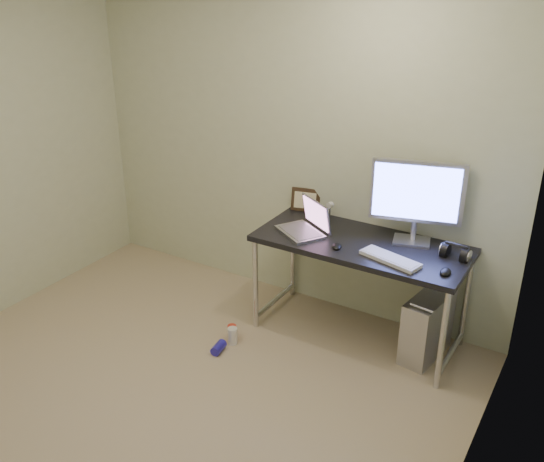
{
  "coord_description": "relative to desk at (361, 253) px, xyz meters",
  "views": [
    {
      "loc": [
        2.14,
        -2.06,
        2.51
      ],
      "look_at": [
        0.24,
        1.08,
        0.85
      ],
      "focal_mm": 40.0,
      "sensor_mm": 36.0,
      "label": 1
    }
  ],
  "objects": [
    {
      "name": "webcam",
      "position": [
        -0.36,
        0.24,
        0.19
      ],
      "size": [
        0.05,
        0.04,
        0.13
      ],
      "rotation": [
        0.0,
        0.0,
        -0.25
      ],
      "color": "silver",
      "rests_on": "desk"
    },
    {
      "name": "tower_computer",
      "position": [
        0.5,
        0.02,
        -0.44
      ],
      "size": [
        0.25,
        0.46,
        0.48
      ],
      "rotation": [
        0.0,
        0.0,
        -0.14
      ],
      "color": "silver",
      "rests_on": "ground"
    },
    {
      "name": "desk",
      "position": [
        0.0,
        0.0,
        0.0
      ],
      "size": [
        1.45,
        0.63,
        0.75
      ],
      "color": "black",
      "rests_on": "ground"
    },
    {
      "name": "can_white",
      "position": [
        -0.71,
        -0.55,
        -0.6
      ],
      "size": [
        0.07,
        0.07,
        0.13
      ],
      "primitive_type": "cylinder",
      "rotation": [
        0.0,
        0.0,
        -0.07
      ],
      "color": "white",
      "rests_on": "ground"
    },
    {
      "name": "laptop",
      "position": [
        -0.4,
        -0.05,
        0.14
      ],
      "size": [
        0.42,
        0.4,
        0.23
      ],
      "rotation": [
        0.0,
        0.0,
        -0.55
      ],
      "color": "#B7B6BF",
      "rests_on": "desk"
    },
    {
      "name": "can_red",
      "position": [
        -0.73,
        -0.52,
        -0.6
      ],
      "size": [
        0.08,
        0.08,
        0.12
      ],
      "primitive_type": "cylinder",
      "rotation": [
        0.0,
        0.0,
        0.18
      ],
      "color": "red",
      "rests_on": "ground"
    },
    {
      "name": "picture_frame",
      "position": [
        -0.59,
        0.29,
        0.17
      ],
      "size": [
        0.23,
        0.11,
        0.18
      ],
      "primitive_type": "cube",
      "rotation": [
        -0.21,
        0.0,
        0.24
      ],
      "color": "black",
      "rests_on": "desk"
    },
    {
      "name": "headphones",
      "position": [
        0.61,
        0.09,
        0.12
      ],
      "size": [
        0.18,
        0.11,
        0.12
      ],
      "rotation": [
        0.0,
        0.0,
        -0.09
      ],
      "color": "black",
      "rests_on": "desk"
    },
    {
      "name": "wall_back",
      "position": [
        -0.74,
        0.32,
        0.59
      ],
      "size": [
        3.5,
        0.02,
        2.5
      ],
      "primitive_type": "cube",
      "color": "beige",
      "rests_on": "ground"
    },
    {
      "name": "cable_a",
      "position": [
        0.45,
        0.27,
        -0.26
      ],
      "size": [
        0.01,
        0.16,
        0.69
      ],
      "primitive_type": "cylinder",
      "rotation": [
        0.21,
        0.0,
        0.0
      ],
      "color": "black",
      "rests_on": "ground"
    },
    {
      "name": "floor",
      "position": [
        -0.74,
        -1.43,
        -0.66
      ],
      "size": [
        3.5,
        3.5,
        0.0
      ],
      "primitive_type": "plane",
      "color": "tan",
      "rests_on": "ground"
    },
    {
      "name": "wall_right",
      "position": [
        1.01,
        -1.43,
        0.59
      ],
      "size": [
        0.02,
        3.5,
        2.5
      ],
      "primitive_type": "cube",
      "color": "beige",
      "rests_on": "ground"
    },
    {
      "name": "mouse_left",
      "position": [
        -0.11,
        -0.17,
        0.1
      ],
      "size": [
        0.09,
        0.12,
        0.03
      ],
      "primitive_type": "ellipsoid",
      "rotation": [
        0.0,
        0.0,
        0.31
      ],
      "color": "black",
      "rests_on": "desk"
    },
    {
      "name": "monitor",
      "position": [
        0.29,
        0.18,
        0.42
      ],
      "size": [
        0.6,
        0.23,
        0.57
      ],
      "rotation": [
        0.0,
        0.0,
        0.26
      ],
      "color": "#B7B6BF",
      "rests_on": "desk"
    },
    {
      "name": "mouse_right",
      "position": [
        0.62,
        -0.15,
        0.1
      ],
      "size": [
        0.07,
        0.11,
        0.04
      ],
      "primitive_type": "ellipsoid",
      "rotation": [
        0.0,
        0.0,
        0.08
      ],
      "color": "black",
      "rests_on": "desk"
    },
    {
      "name": "can_blue",
      "position": [
        -0.73,
        -0.69,
        -0.63
      ],
      "size": [
        0.08,
        0.13,
        0.07
      ],
      "primitive_type": "cylinder",
      "rotation": [
        1.57,
        0.0,
        0.14
      ],
      "color": "#2922B8",
      "rests_on": "ground"
    },
    {
      "name": "cable_b",
      "position": [
        0.54,
        0.25,
        -0.28
      ],
      "size": [
        0.02,
        0.11,
        0.71
      ],
      "primitive_type": "cylinder",
      "rotation": [
        0.14,
        0.0,
        0.09
      ],
      "color": "black",
      "rests_on": "ground"
    },
    {
      "name": "keyboard",
      "position": [
        0.27,
        -0.16,
        0.1
      ],
      "size": [
        0.42,
        0.23,
        0.02
      ],
      "primitive_type": "cube",
      "rotation": [
        0.0,
        0.0,
        -0.26
      ],
      "color": "silver",
      "rests_on": "desk"
    }
  ]
}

